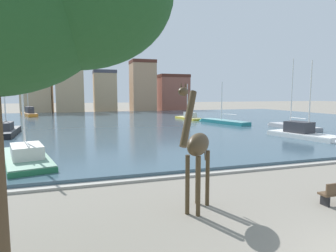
{
  "coord_description": "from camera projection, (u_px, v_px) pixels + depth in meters",
  "views": [
    {
      "loc": [
        -7.12,
        -4.38,
        4.26
      ],
      "look_at": [
        -1.5,
        13.32,
        2.2
      ],
      "focal_mm": 30.3,
      "sensor_mm": 36.0,
      "label": 1
    }
  ],
  "objects": [
    {
      "name": "sailboat_orange",
      "position": [
        29.0,
        114.0,
        53.01
      ],
      "size": [
        4.11,
        8.15,
        8.15
      ],
      "color": "orange",
      "rests_on": "ground"
    },
    {
      "name": "townhouse_corner_house",
      "position": [
        173.0,
        93.0,
        75.28
      ],
      "size": [
        7.89,
        5.24,
        9.54
      ],
      "color": "#8E5142",
      "rests_on": "ground"
    },
    {
      "name": "townhouse_wide_warehouse",
      "position": [
        37.0,
        90.0,
        64.44
      ],
      "size": [
        6.53,
        6.6,
        10.63
      ],
      "color": "tan",
      "rests_on": "ground"
    },
    {
      "name": "townhouse_tall_gabled",
      "position": [
        70.0,
        88.0,
        65.8
      ],
      "size": [
        6.14,
        6.77,
        11.66
      ],
      "color": "tan",
      "rests_on": "ground"
    },
    {
      "name": "sailboat_white",
      "position": [
        307.0,
        135.0,
        25.91
      ],
      "size": [
        3.79,
        7.66,
        7.3
      ],
      "color": "white",
      "rests_on": "ground"
    },
    {
      "name": "sailboat_teal",
      "position": [
        220.0,
        122.0,
        39.85
      ],
      "size": [
        3.99,
        9.37,
        6.01
      ],
      "color": "teal",
      "rests_on": "ground"
    },
    {
      "name": "sailboat_black",
      "position": [
        7.0,
        132.0,
        28.49
      ],
      "size": [
        2.28,
        8.02,
        6.48
      ],
      "color": "black",
      "rests_on": "ground"
    },
    {
      "name": "sailboat_grey",
      "position": [
        289.0,
        127.0,
        33.82
      ],
      "size": [
        1.95,
        8.06,
        8.41
      ],
      "color": "#939399",
      "rests_on": "ground"
    },
    {
      "name": "townhouse_end_terrace",
      "position": [
        105.0,
        91.0,
        70.22
      ],
      "size": [
        5.46,
        6.04,
        10.19
      ],
      "color": "tan",
      "rests_on": "ground"
    },
    {
      "name": "quay_edge_coping",
      "position": [
        218.0,
        172.0,
        15.35
      ],
      "size": [
        85.43,
        0.5,
        0.12
      ],
      "primitive_type": "cube",
      "color": "#ADA89E",
      "rests_on": "ground"
    },
    {
      "name": "townhouse_narrow_midrow",
      "position": [
        143.0,
        86.0,
        71.12
      ],
      "size": [
        5.9,
        6.13,
        12.74
      ],
      "color": "tan",
      "rests_on": "ground"
    },
    {
      "name": "sailboat_yellow",
      "position": [
        187.0,
        118.0,
        46.39
      ],
      "size": [
        2.65,
        7.4,
        5.99
      ],
      "color": "gold",
      "rests_on": "ground"
    },
    {
      "name": "giraffe_statue",
      "position": [
        197.0,
        147.0,
        10.19
      ],
      "size": [
        2.08,
        2.21,
        4.64
      ],
      "color": "#42331E",
      "rests_on": "ground"
    },
    {
      "name": "sailboat_green",
      "position": [
        26.0,
        157.0,
        17.45
      ],
      "size": [
        4.13,
        8.73,
        6.37
      ],
      "color": "#236B42",
      "rests_on": "ground"
    },
    {
      "name": "harbor_water",
      "position": [
        130.0,
        123.0,
        41.25
      ],
      "size": [
        85.43,
        54.2,
        0.29
      ],
      "primitive_type": "cube",
      "color": "#3D5666",
      "rests_on": "ground"
    }
  ]
}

